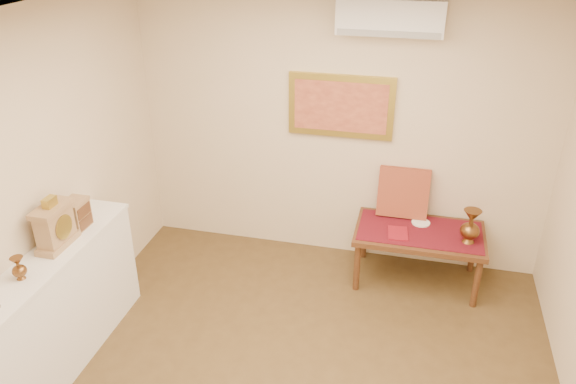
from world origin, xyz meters
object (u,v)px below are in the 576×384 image
(display_ledge, at_px, (50,319))
(low_table, at_px, (419,237))
(mantel_clock, at_px, (55,226))
(wooden_chest, at_px, (76,214))
(brass_urn_tall, at_px, (471,223))

(display_ledge, relative_size, low_table, 1.68)
(display_ledge, bearing_deg, low_table, 35.10)
(mantel_clock, relative_size, wooden_chest, 1.68)
(display_ledge, relative_size, mantel_clock, 4.93)
(low_table, bearing_deg, brass_urn_tall, -12.78)
(mantel_clock, bearing_deg, wooden_chest, 91.43)
(mantel_clock, distance_m, low_table, 3.19)
(brass_urn_tall, distance_m, mantel_clock, 3.47)
(wooden_chest, height_order, low_table, wooden_chest)
(low_table, bearing_deg, wooden_chest, -153.67)
(brass_urn_tall, xyz_separation_m, display_ledge, (-3.10, -1.78, -0.27))
(display_ledge, height_order, mantel_clock, mantel_clock)
(brass_urn_tall, relative_size, low_table, 0.33)
(display_ledge, xyz_separation_m, wooden_chest, (-0.01, 0.55, 0.61))
(brass_urn_tall, height_order, mantel_clock, mantel_clock)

